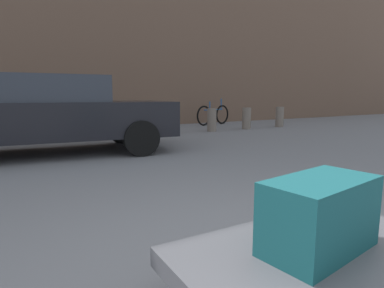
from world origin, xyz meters
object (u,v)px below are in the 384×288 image
Objects in this scene: luggage_cart at (313,260)px; bollard_kerb_mid at (212,120)px; bicycle_leaning at (213,115)px; duffel_bag_teal_front_right at (320,215)px; parked_car at (49,113)px; bollard_corner at (280,117)px; bollard_kerb_near at (170,122)px; bollard_kerb_far at (246,118)px.

bollard_kerb_mid reaches higher than luggage_cart.
luggage_cart is at bearing -120.94° from bicycle_leaning.
duffel_bag_teal_front_right reaches higher than luggage_cart.
parked_car is 7.66m from bollard_corner.
bicycle_leaning is at bearing 129.98° from bollard_corner.
bollard_kerb_mid is at bearing -124.89° from bicycle_leaning.
bollard_kerb_near is at bearing 61.11° from duffel_bag_teal_front_right.
duffel_bag_teal_front_right is 0.13× the size of parked_car.
parked_car is at bearing -149.44° from bicycle_leaning.
luggage_cart is at bearing -110.61° from bollard_kerb_near.
parked_car reaches higher than bollard_corner.
bollard_kerb_mid is (1.39, 0.00, 0.00)m from bollard_kerb_near.
bollard_corner is at bearing -50.02° from bicycle_leaning.
bollard_kerb_far is 1.46m from bollard_corner.
parked_car is 6.46× the size of bollard_kerb_far.
parked_car reaches higher than bollard_kerb_near.
bollard_kerb_near is 1.00× the size of bollard_kerb_far.
duffel_bag_teal_front_right is 0.34× the size of bicycle_leaning.
luggage_cart is 2.38× the size of duffel_bag_teal_front_right.
parked_car is at bearing -160.18° from bollard_kerb_mid.
bicycle_leaning is 2.38m from bollard_corner.
bollard_kerb_mid is (4.04, 7.03, 0.07)m from luggage_cart.
bollard_kerb_near and bollard_kerb_far have the same top height.
luggage_cart is 10.32m from bicycle_leaning.
luggage_cart is at bearing -119.87° from bollard_kerb_mid.
bicycle_leaning reaches higher than bollard_kerb_mid.
parked_car is 6.90m from bicycle_leaning.
bicycle_leaning is 2.48× the size of bollard_kerb_far.
luggage_cart is at bearing -134.20° from bollard_corner.
duffel_bag_teal_front_right is 5.42m from parked_car.
luggage_cart is 8.85m from bollard_kerb_far.
duffel_bag_teal_front_right is at bearing -120.91° from bicycle_leaning.
luggage_cart is 0.25m from duffel_bag_teal_front_right.
bollard_kerb_mid is at bearing 0.00° from bollard_kerb_near.
parked_car is 6.46× the size of bollard_kerb_near.
bicycle_leaning is at bearing 55.11° from bollard_kerb_mid.
duffel_bag_teal_front_right is 10.35m from bicycle_leaning.
luggage_cart is at bearing 63.21° from duffel_bag_teal_front_right.
bollard_kerb_far is (6.00, 1.68, -0.42)m from parked_car.
parked_car reaches higher than duffel_bag_teal_front_right.
bollard_corner is at bearing 45.80° from luggage_cart.
bollard_kerb_near is 1.00× the size of bollard_corner.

